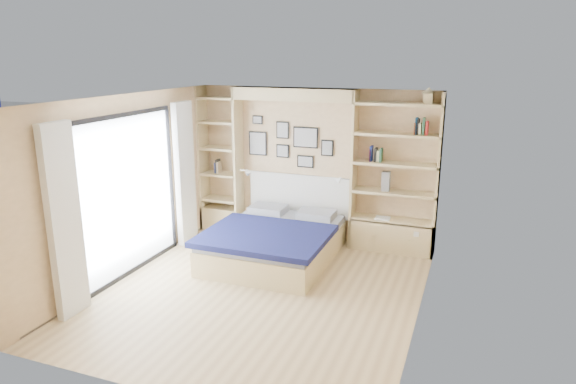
% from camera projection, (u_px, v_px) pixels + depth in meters
% --- Properties ---
extents(ground, '(4.50, 4.50, 0.00)m').
position_uv_depth(ground, '(261.00, 292.00, 6.72)').
color(ground, '#D5B783').
rests_on(ground, ground).
extents(room_shell, '(4.50, 4.50, 4.50)m').
position_uv_depth(room_shell, '(276.00, 183.00, 7.95)').
color(room_shell, '#DBB583').
rests_on(room_shell, ground).
extents(bed, '(1.78, 2.22, 1.07)m').
position_uv_depth(bed, '(275.00, 241.00, 7.75)').
color(bed, '#DDC688').
rests_on(bed, ground).
extents(photo_gallery, '(1.48, 0.02, 0.82)m').
position_uv_depth(photo_gallery, '(288.00, 142.00, 8.47)').
color(photo_gallery, black).
rests_on(photo_gallery, ground).
extents(reading_lamps, '(1.92, 0.12, 0.15)m').
position_uv_depth(reading_lamps, '(292.00, 175.00, 8.35)').
color(reading_lamps, silver).
rests_on(reading_lamps, ground).
extents(shelf_decor, '(3.59, 0.23, 2.03)m').
position_uv_depth(shelf_decor, '(380.00, 144.00, 7.78)').
color(shelf_decor, '#AB1F49').
rests_on(shelf_decor, ground).
extents(deck, '(3.20, 4.00, 0.05)m').
position_uv_depth(deck, '(48.00, 255.00, 7.94)').
color(deck, brown).
rests_on(deck, ground).
extents(deck_chair, '(0.67, 0.85, 0.75)m').
position_uv_depth(deck_chair, '(114.00, 215.00, 8.77)').
color(deck_chair, tan).
rests_on(deck_chair, ground).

